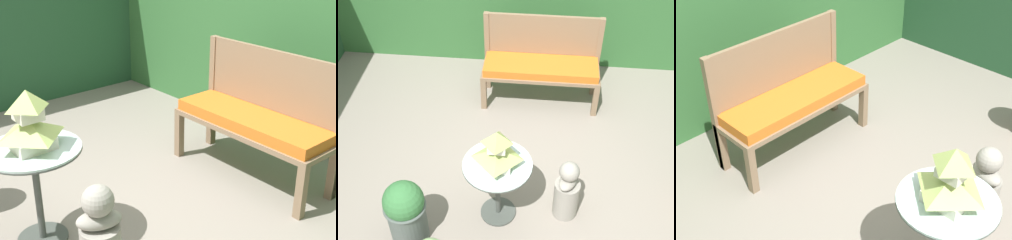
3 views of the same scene
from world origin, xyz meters
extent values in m
plane|color=gray|center=(0.00, 0.00, 0.00)|extent=(30.00, 30.00, 0.00)
cube|color=#336633|center=(0.00, 2.27, 1.03)|extent=(6.40, 0.75, 2.07)
cube|color=#7F664C|center=(-0.50, 0.96, 0.20)|extent=(0.06, 0.06, 0.39)
cube|color=#7F664C|center=(0.73, 0.96, 0.20)|extent=(0.06, 0.06, 0.39)
cube|color=#7F664C|center=(-0.50, 1.35, 0.20)|extent=(0.06, 0.06, 0.39)
cube|color=#7F664C|center=(0.73, 1.35, 0.20)|extent=(0.06, 0.06, 0.39)
cube|color=#7F664C|center=(0.11, 1.15, 0.41)|extent=(1.30, 0.45, 0.04)
cube|color=orange|center=(0.11, 1.15, 0.48)|extent=(1.24, 0.41, 0.09)
cube|color=#7F664C|center=(-0.51, 1.36, 0.50)|extent=(0.06, 0.06, 0.99)
cube|color=#7F664C|center=(0.11, 1.36, 0.76)|extent=(1.24, 0.04, 0.47)
cylinder|color=#424742|center=(-0.18, -0.49, 0.01)|extent=(0.32, 0.32, 0.02)
cylinder|color=#424742|center=(-0.18, -0.49, 0.32)|extent=(0.04, 0.04, 0.64)
cylinder|color=silver|center=(-0.18, -0.49, 0.64)|extent=(0.58, 0.58, 0.01)
torus|color=#424742|center=(-0.18, -0.49, 0.63)|extent=(0.59, 0.59, 0.02)
cube|color=silver|center=(-0.18, -0.49, 0.69)|extent=(0.23, 0.23, 0.08)
pyramid|color=#A8BC66|center=(-0.18, -0.49, 0.78)|extent=(0.31, 0.31, 0.10)
cube|color=silver|center=(-0.18, -0.49, 0.86)|extent=(0.14, 0.14, 0.07)
pyramid|color=#A8BC66|center=(-0.18, -0.49, 0.96)|extent=(0.19, 0.19, 0.11)
ellipsoid|color=gray|center=(0.42, -0.42, 0.43)|extent=(0.22, 0.28, 0.10)
sphere|color=gray|center=(0.42, -0.42, 0.55)|extent=(0.17, 0.17, 0.17)
camera|label=1|loc=(2.22, -1.48, 1.87)|focal=50.00mm
camera|label=2|loc=(0.15, -3.07, 3.50)|focal=50.00mm
camera|label=3|loc=(-1.93, -1.39, 2.48)|focal=50.00mm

